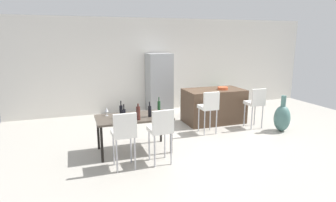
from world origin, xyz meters
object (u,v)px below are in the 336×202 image
(dining_table, at_px, (134,120))
(wine_bottle_corner, at_px, (150,111))
(bar_chair_middle, at_px, (256,102))
(potted_plant, at_px, (220,97))
(bar_chair_left, at_px, (209,106))
(refrigerator, at_px, (159,83))
(dining_chair_near, at_px, (124,132))
(wine_bottle_near, at_px, (121,111))
(wine_bottle_inner, at_px, (159,107))
(fruit_bowl, at_px, (223,88))
(wine_bottle_middle, at_px, (138,113))
(wine_glass_right, at_px, (107,110))
(wine_bottle_left, at_px, (124,115))
(dining_chair_far, at_px, (161,128))
(kitchen_island, at_px, (214,106))
(floor_vase, at_px, (282,118))

(dining_table, relative_size, wine_bottle_corner, 4.82)
(bar_chair_middle, distance_m, potted_plant, 2.39)
(bar_chair_left, distance_m, refrigerator, 2.42)
(dining_chair_near, height_order, wine_bottle_near, wine_bottle_near)
(wine_bottle_inner, bearing_deg, refrigerator, 72.61)
(bar_chair_left, xyz_separation_m, fruit_bowl, (0.79, 0.75, 0.26))
(dining_chair_near, height_order, refrigerator, refrigerator)
(bar_chair_middle, distance_m, fruit_bowl, 0.96)
(bar_chair_left, relative_size, wine_bottle_middle, 3.28)
(wine_bottle_corner, bearing_deg, wine_bottle_inner, 44.16)
(bar_chair_middle, bearing_deg, dining_table, -171.44)
(bar_chair_left, height_order, wine_bottle_middle, wine_bottle_middle)
(wine_bottle_middle, relative_size, refrigerator, 0.17)
(dining_chair_near, bearing_deg, wine_glass_right, 99.51)
(fruit_bowl, height_order, potted_plant, fruit_bowl)
(dining_chair_near, relative_size, wine_bottle_left, 3.01)
(dining_chair_far, height_order, wine_bottle_corner, same)
(wine_bottle_inner, bearing_deg, wine_bottle_near, -168.75)
(wine_bottle_corner, bearing_deg, fruit_bowl, 29.25)
(dining_table, relative_size, wine_glass_right, 8.59)
(dining_table, bearing_deg, wine_bottle_corner, -21.83)
(kitchen_island, distance_m, dining_chair_near, 3.56)
(dining_chair_near, distance_m, wine_bottle_corner, 0.92)
(dining_chair_far, distance_m, floor_vase, 3.56)
(bar_chair_middle, height_order, dining_chair_near, same)
(floor_vase, bearing_deg, refrigerator, 130.14)
(kitchen_island, relative_size, bar_chair_left, 1.53)
(wine_bottle_near, bearing_deg, wine_bottle_middle, -39.78)
(wine_bottle_middle, distance_m, wine_bottle_near, 0.38)
(fruit_bowl, bearing_deg, dining_chair_near, -146.91)
(floor_vase, height_order, potted_plant, floor_vase)
(bar_chair_middle, relative_size, wine_glass_right, 6.03)
(dining_table, relative_size, dining_chair_far, 1.42)
(bar_chair_middle, bearing_deg, floor_vase, -40.97)
(kitchen_island, distance_m, wine_bottle_near, 3.12)
(wine_bottle_near, bearing_deg, dining_chair_near, -96.44)
(dining_table, bearing_deg, wine_bottle_near, -175.71)
(bar_chair_middle, distance_m, wine_bottle_corner, 3.05)
(wine_glass_right, bearing_deg, kitchen_island, 19.91)
(bar_chair_left, distance_m, potted_plant, 2.87)
(dining_chair_near, xyz_separation_m, fruit_bowl, (3.08, 2.01, 0.26))
(wine_bottle_inner, xyz_separation_m, potted_plant, (3.00, 2.69, -0.52))
(dining_chair_far, relative_size, fruit_bowl, 3.78)
(refrigerator, xyz_separation_m, potted_plant, (2.15, -0.01, -0.57))
(dining_table, height_order, dining_chair_far, dining_chair_far)
(dining_table, bearing_deg, refrigerator, 63.33)
(wine_bottle_middle, bearing_deg, wine_glass_right, 137.42)
(bar_chair_middle, relative_size, dining_chair_near, 1.00)
(kitchen_island, relative_size, dining_chair_near, 1.53)
(wine_bottle_inner, relative_size, fruit_bowl, 1.19)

